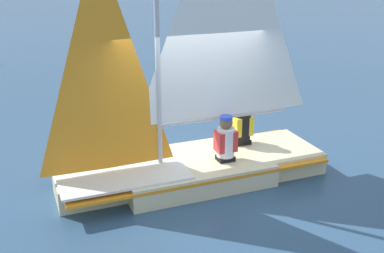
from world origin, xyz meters
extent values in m
plane|color=#2D4C6B|center=(0.00, 0.00, 0.00)|extent=(260.00, 260.00, 0.00)
cube|color=beige|center=(0.00, 0.00, 0.19)|extent=(2.69, 1.92, 0.37)
cube|color=beige|center=(-1.75, 0.25, 0.19)|extent=(1.16, 1.01, 0.37)
cube|color=beige|center=(1.75, -0.25, 0.19)|extent=(1.22, 1.47, 0.37)
cube|color=orange|center=(0.00, 0.00, 0.31)|extent=(4.63, 2.21, 0.05)
cube|color=silver|center=(-1.23, 0.18, 0.39)|extent=(2.23, 1.73, 0.04)
cylinder|color=#B7B7BC|center=(-0.56, 0.08, 2.76)|extent=(0.08, 0.08, 4.77)
cylinder|color=#B7B7BC|center=(0.59, -0.09, 1.07)|extent=(2.32, 0.40, 0.07)
pyramid|color=orange|center=(-1.40, 0.20, 2.19)|extent=(1.52, 0.27, 3.43)
cube|color=black|center=(2.32, -0.34, 0.13)|extent=(0.08, 0.04, 0.26)
cube|color=black|center=(0.48, -0.30, 0.23)|extent=(0.31, 0.28, 0.45)
cylinder|color=white|center=(0.48, -0.30, 0.71)|extent=(0.34, 0.34, 0.50)
cube|color=red|center=(0.48, -0.30, 0.73)|extent=(0.37, 0.31, 0.35)
sphere|color=brown|center=(0.48, -0.30, 1.05)|extent=(0.22, 0.22, 0.22)
cylinder|color=blue|center=(0.48, -0.30, 1.14)|extent=(0.24, 0.24, 0.06)
cube|color=black|center=(1.15, 0.17, 0.23)|extent=(0.31, 0.28, 0.45)
cylinder|color=black|center=(1.15, 0.17, 0.71)|extent=(0.34, 0.34, 0.50)
cube|color=yellow|center=(1.15, 0.17, 0.73)|extent=(0.37, 0.31, 0.35)
sphere|color=brown|center=(1.15, 0.17, 1.05)|extent=(0.22, 0.22, 0.22)
camera|label=1|loc=(-3.72, -6.51, 3.75)|focal=45.00mm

